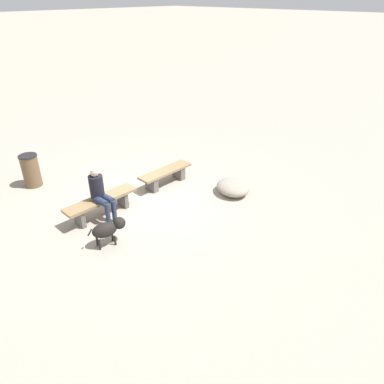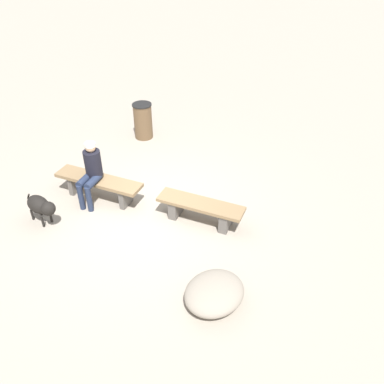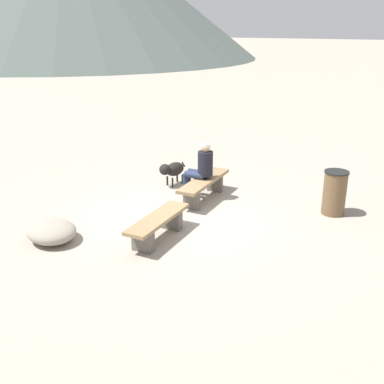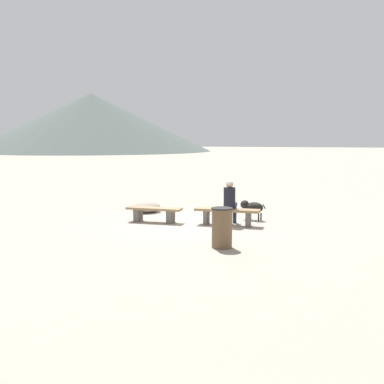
{
  "view_description": "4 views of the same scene",
  "coord_description": "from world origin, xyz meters",
  "px_view_note": "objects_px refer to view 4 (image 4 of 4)",
  "views": [
    {
      "loc": [
        5.03,
        6.54,
        4.77
      ],
      "look_at": [
        -0.42,
        1.46,
        0.62
      ],
      "focal_mm": 33.77,
      "sensor_mm": 36.0,
      "label": 1
    },
    {
      "loc": [
        -3.12,
        5.36,
        4.89
      ],
      "look_at": [
        -0.9,
        -0.16,
        0.63
      ],
      "focal_mm": 37.35,
      "sensor_mm": 36.0,
      "label": 2
    },
    {
      "loc": [
        -7.66,
        -3.97,
        3.71
      ],
      "look_at": [
        0.43,
        -0.12,
        0.4
      ],
      "focal_mm": 43.26,
      "sensor_mm": 36.0,
      "label": 3
    },
    {
      "loc": [
        3.65,
        -13.27,
        2.5
      ],
      "look_at": [
        -0.12,
        0.55,
        0.85
      ],
      "focal_mm": 44.81,
      "sensor_mm": 36.0,
      "label": 4
    }
  ],
  "objects_px": {
    "bench_left": "(154,212)",
    "boulder": "(147,207)",
    "dog": "(252,207)",
    "trash_bin": "(222,228)",
    "seated_person": "(230,199)",
    "bench_right": "(227,213)"
  },
  "relations": [
    {
      "from": "seated_person",
      "to": "trash_bin",
      "type": "xyz_separation_m",
      "value": [
        0.35,
        -2.81,
        -0.28
      ]
    },
    {
      "from": "bench_right",
      "to": "seated_person",
      "type": "xyz_separation_m",
      "value": [
        0.06,
        0.1,
        0.38
      ]
    },
    {
      "from": "bench_left",
      "to": "dog",
      "type": "bearing_deg",
      "value": 23.82
    },
    {
      "from": "bench_right",
      "to": "seated_person",
      "type": "bearing_deg",
      "value": 60.17
    },
    {
      "from": "bench_left",
      "to": "bench_right",
      "type": "relative_size",
      "value": 0.89
    },
    {
      "from": "dog",
      "to": "trash_bin",
      "type": "height_order",
      "value": "trash_bin"
    },
    {
      "from": "dog",
      "to": "boulder",
      "type": "distance_m",
      "value": 3.65
    },
    {
      "from": "bench_left",
      "to": "trash_bin",
      "type": "relative_size",
      "value": 1.81
    },
    {
      "from": "seated_person",
      "to": "trash_bin",
      "type": "height_order",
      "value": "seated_person"
    },
    {
      "from": "bench_left",
      "to": "boulder",
      "type": "height_order",
      "value": "bench_left"
    },
    {
      "from": "seated_person",
      "to": "boulder",
      "type": "distance_m",
      "value": 3.5
    },
    {
      "from": "trash_bin",
      "to": "boulder",
      "type": "bearing_deg",
      "value": 128.42
    },
    {
      "from": "seated_person",
      "to": "dog",
      "type": "xyz_separation_m",
      "value": [
        0.5,
        0.98,
        -0.34
      ]
    },
    {
      "from": "bench_left",
      "to": "bench_right",
      "type": "xyz_separation_m",
      "value": [
        2.17,
        0.06,
        0.06
      ]
    },
    {
      "from": "bench_right",
      "to": "dog",
      "type": "bearing_deg",
      "value": 63.6
    },
    {
      "from": "bench_left",
      "to": "seated_person",
      "type": "bearing_deg",
      "value": 5.33
    },
    {
      "from": "bench_right",
      "to": "dog",
      "type": "relative_size",
      "value": 2.3
    },
    {
      "from": "boulder",
      "to": "dog",
      "type": "bearing_deg",
      "value": -8.85
    },
    {
      "from": "dog",
      "to": "bench_left",
      "type": "bearing_deg",
      "value": 39.62
    },
    {
      "from": "seated_person",
      "to": "dog",
      "type": "height_order",
      "value": "seated_person"
    },
    {
      "from": "bench_left",
      "to": "bench_right",
      "type": "bearing_deg",
      "value": 2.84
    },
    {
      "from": "dog",
      "to": "trash_bin",
      "type": "relative_size",
      "value": 0.88
    }
  ]
}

